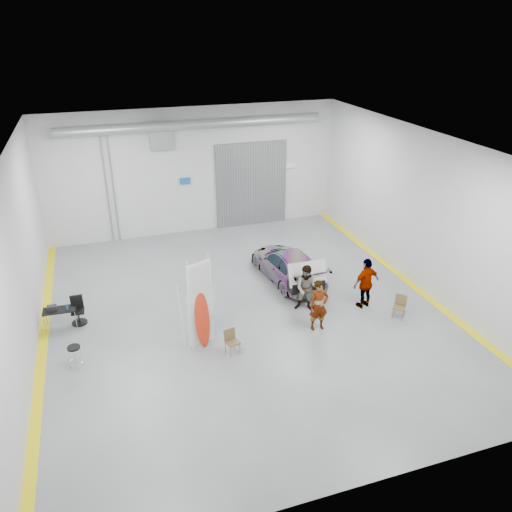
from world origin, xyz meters
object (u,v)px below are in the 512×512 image
object	(u,v)px
folding_chair_near	(232,346)
office_chair	(78,312)
person_c	(366,283)
person_a	(319,305)
folding_chair_far	(398,311)
person_b	(307,288)
shop_stool	(76,358)
work_table	(57,310)
sedan_car	(288,265)
surfboard_display	(199,312)

from	to	relation	value
folding_chair_near	office_chair	size ratio (longest dim) A/B	0.82
folding_chair_near	person_c	bearing A→B (deg)	-1.36
person_a	folding_chair_far	world-z (taller)	person_a
person_b	person_a	bearing A→B (deg)	-64.71
folding_chair_near	folding_chair_far	size ratio (longest dim) A/B	0.97
person_a	person_b	bearing A→B (deg)	87.43
person_a	office_chair	bearing A→B (deg)	161.82
shop_stool	work_table	distance (m)	2.62
person_b	work_table	bearing A→B (deg)	-160.44
folding_chair_far	office_chair	size ratio (longest dim) A/B	0.85
person_c	work_table	world-z (taller)	person_c
sedan_car	office_chair	size ratio (longest dim) A/B	4.36
person_c	work_table	distance (m)	10.76
folding_chair_near	office_chair	xyz separation A→B (m)	(-4.58, 3.36, 0.18)
sedan_car	person_c	xyz separation A→B (m)	(1.88, -2.90, 0.34)
work_table	office_chair	bearing A→B (deg)	5.94
folding_chair_far	person_c	bearing A→B (deg)	168.95
office_chair	folding_chair_near	bearing A→B (deg)	-34.54
person_b	shop_stool	world-z (taller)	person_b
person_c	office_chair	world-z (taller)	person_c
shop_stool	folding_chair_far	bearing A→B (deg)	-3.05
person_a	folding_chair_far	distance (m)	3.06
person_a	folding_chair_near	bearing A→B (deg)	-169.45
person_b	folding_chair_near	world-z (taller)	person_b
work_table	person_c	bearing A→B (deg)	-11.05
folding_chair_far	work_table	xyz separation A→B (m)	(-11.32, 3.13, 0.41)
person_a	work_table	bearing A→B (deg)	163.66
folding_chair_near	shop_stool	distance (m)	4.73
folding_chair_far	work_table	distance (m)	11.75
surfboard_display	work_table	distance (m)	5.09
person_c	folding_chair_far	distance (m)	1.48
person_b	person_c	size ratio (longest dim) A/B	0.91
folding_chair_far	office_chair	world-z (taller)	office_chair
sedan_car	person_b	bearing A→B (deg)	79.41
person_b	work_table	xyz separation A→B (m)	(-8.44, 1.63, -0.21)
sedan_car	folding_chair_near	distance (m)	5.41
person_a	work_table	xyz separation A→B (m)	(-8.33, 2.86, -0.23)
work_table	sedan_car	bearing A→B (deg)	5.48
sedan_car	shop_stool	bearing A→B (deg)	17.43
person_c	folding_chair_far	xyz separation A→B (m)	(0.76, -1.07, -0.70)
surfboard_display	office_chair	size ratio (longest dim) A/B	3.20
surfboard_display	folding_chair_far	world-z (taller)	surfboard_display
folding_chair_near	work_table	distance (m)	6.17
folding_chair_near	folding_chair_far	xyz separation A→B (m)	(6.11, 0.17, 0.01)
person_a	person_c	world-z (taller)	person_c
person_b	person_c	xyz separation A→B (m)	(2.12, -0.44, 0.08)
sedan_car	person_c	distance (m)	3.47
person_a	surfboard_display	size ratio (longest dim) A/B	0.57
person_b	office_chair	size ratio (longest dim) A/B	1.78
work_table	folding_chair_far	bearing A→B (deg)	-15.46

